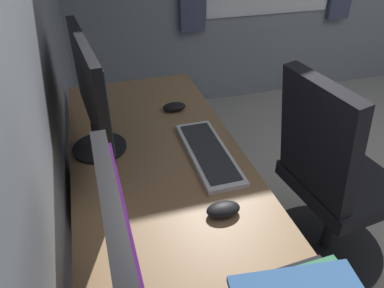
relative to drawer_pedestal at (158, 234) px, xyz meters
The scene contains 7 objects.
desk 0.39m from the drawer_pedestal, behind, with size 1.94×0.62×0.73m.
drawer_pedestal is the anchor object (origin of this frame).
monitor_secondary 0.67m from the drawer_pedestal, 51.70° to the left, with size 0.55×0.20×0.42m.
keyboard_main 0.44m from the drawer_pedestal, 95.39° to the right, with size 0.42×0.14×0.02m.
mouse_main 0.53m from the drawer_pedestal, 154.18° to the right, with size 0.06×0.10×0.03m, color black.
mouse_spare 0.56m from the drawer_pedestal, 26.01° to the right, with size 0.06×0.10×0.03m, color black.
office_chair 0.78m from the drawer_pedestal, 93.86° to the right, with size 0.56×0.57×0.97m.
Camera 1 is at (-0.42, 2.14, 1.50)m, focal length 33.30 mm.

